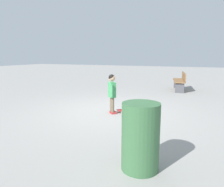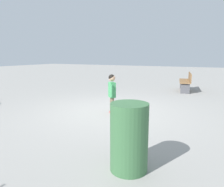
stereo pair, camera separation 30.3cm
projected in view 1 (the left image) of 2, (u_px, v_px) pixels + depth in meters
ground_plane at (110, 111)px, 5.90m from camera, size 50.00×50.00×0.00m
child_person at (112, 90)px, 5.57m from camera, size 0.39×0.28×1.06m
skateboard at (127, 110)px, 5.84m from camera, size 0.53×0.54×0.07m
street_bench at (180, 81)px, 9.37m from camera, size 1.65×0.71×0.80m
trash_bin at (140, 137)px, 2.84m from camera, size 0.51×0.51×0.93m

